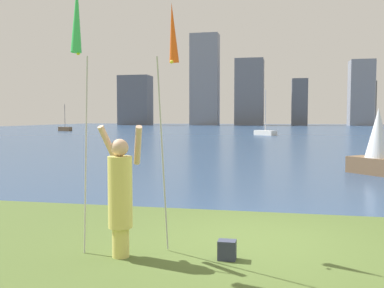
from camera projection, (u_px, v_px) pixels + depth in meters
The scene contains 13 objects.
ground at pixel (277, 133), 57.20m from camera, with size 120.00×138.00×0.12m.
person at pixel (120, 193), 6.48m from camera, with size 0.73×0.54×1.99m.
kite_flag_left at pixel (77, 25), 6.37m from camera, with size 0.16×0.46×4.13m.
kite_flag_right at pixel (172, 41), 6.94m from camera, with size 0.16×1.11×3.92m.
bag at pixel (227, 250), 6.40m from camera, with size 0.26×0.20×0.29m.
sailboat_1 at pixel (376, 147), 15.85m from camera, with size 1.92×1.99×3.43m.
sailboat_2 at pixel (265, 132), 49.82m from camera, with size 2.74×2.90×5.18m.
sailboat_8 at pixel (65, 129), 63.99m from camera, with size 2.40×1.33×3.95m.
skyline_tower_0 at pixel (135, 100), 110.98m from camera, with size 7.93×5.41×12.58m.
skyline_tower_1 at pixel (205, 80), 108.38m from camera, with size 7.02×4.37×22.67m.
skyline_tower_2 at pixel (250, 92), 108.53m from camera, with size 6.95×7.02×16.41m.
skyline_tower_3 at pixel (299, 102), 106.07m from camera, with size 3.72×5.81×11.30m.
skyline_tower_4 at pixel (361, 93), 103.89m from camera, with size 5.56×5.41×15.62m.
Camera 1 is at (0.40, -7.34, 2.11)m, focal length 40.50 mm.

